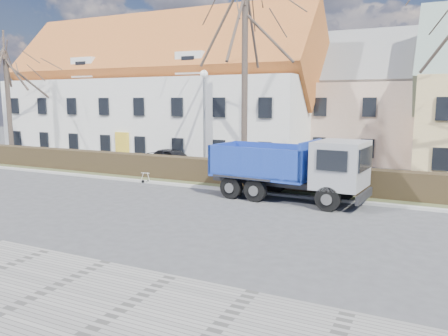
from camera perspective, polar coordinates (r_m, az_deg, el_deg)
The scene contains 13 objects.
ground at distance 17.74m, azimuth -2.28°, elevation -6.07°, with size 120.00×120.00×0.00m, color #3D3D3F.
sidewalk_near at distance 11.39m, azimuth -23.61°, elevation -15.34°, with size 80.00×5.00×0.08m, color gray.
curb_far at distance 21.79m, azimuth 3.42°, elevation -3.10°, with size 80.00×0.30×0.12m, color #A4A29B.
grass_strip at distance 23.25m, azimuth 4.92°, elevation -2.39°, with size 80.00×3.00×0.10m, color #404627.
hedge at distance 22.95m, azimuth 4.77°, elevation -1.01°, with size 60.00×0.90×1.30m, color black.
building_white at distance 37.59m, azimuth -8.44°, elevation 9.03°, with size 26.80×10.80×9.50m, color silver, non-canonical shape.
building_pink at distance 35.36m, azimuth 19.31°, elevation 7.44°, with size 10.80×8.80×8.00m, color tan, non-canonical shape.
tree_0 at distance 38.25m, azimuth -26.39°, elevation 8.51°, with size 7.20×7.20×9.90m, color #372D26, non-canonical shape.
tree_1 at distance 25.75m, azimuth 2.72°, elevation 12.75°, with size 9.20×9.20×12.65m, color #372D26, non-canonical shape.
dump_truck at distance 20.31m, azimuth 7.67°, elevation 0.01°, with size 7.37×2.74×2.95m, color navy, non-canonical shape.
streetlight at distance 25.18m, azimuth -2.58°, elevation 5.65°, with size 0.49×0.49×6.33m, color gray, non-canonical shape.
cart_frame at distance 24.71m, azimuth -10.66°, elevation -1.17°, with size 0.72×0.41×0.66m, color silver, non-canonical shape.
parked_car_a at distance 29.60m, azimuth -6.68°, elevation 1.25°, with size 1.62×4.02×1.37m, color black.
Camera 1 is at (8.08, -15.12, 4.56)m, focal length 35.00 mm.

